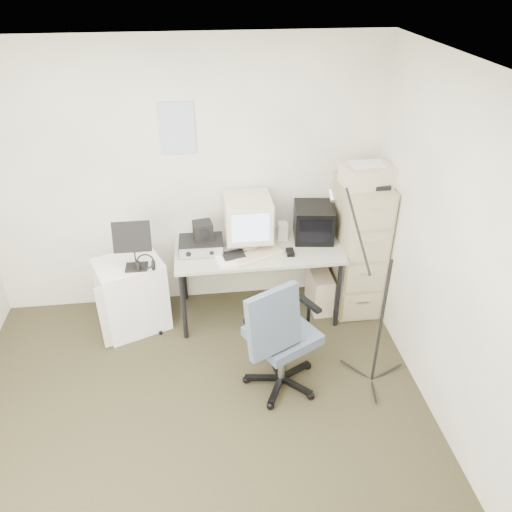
{
  "coord_description": "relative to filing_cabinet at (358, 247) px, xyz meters",
  "views": [
    {
      "loc": [
        0.13,
        -2.41,
        3.04
      ],
      "look_at": [
        0.55,
        0.95,
        0.95
      ],
      "focal_mm": 35.0,
      "sensor_mm": 36.0,
      "label": 1
    }
  ],
  "objects": [
    {
      "name": "floor",
      "position": [
        -1.58,
        -1.48,
        -0.66
      ],
      "size": [
        3.6,
        3.6,
        0.01
      ],
      "primitive_type": "cube",
      "color": "#2D2916",
      "rests_on": "ground"
    },
    {
      "name": "ceiling",
      "position": [
        -1.58,
        -1.48,
        1.85
      ],
      "size": [
        3.6,
        3.6,
        0.01
      ],
      "primitive_type": "cube",
      "color": "white",
      "rests_on": "ground"
    },
    {
      "name": "wall_back",
      "position": [
        -1.58,
        0.32,
        0.6
      ],
      "size": [
        3.6,
        0.02,
        2.5
      ],
      "primitive_type": "cube",
      "color": "white",
      "rests_on": "ground"
    },
    {
      "name": "wall_right",
      "position": [
        0.22,
        -1.48,
        0.6
      ],
      "size": [
        0.02,
        3.6,
        2.5
      ],
      "primitive_type": "cube",
      "color": "white",
      "rests_on": "ground"
    },
    {
      "name": "wall_calendar",
      "position": [
        -1.6,
        0.31,
        1.1
      ],
      "size": [
        0.3,
        0.02,
        0.44
      ],
      "primitive_type": "cube",
      "color": "white",
      "rests_on": "wall_back"
    },
    {
      "name": "filing_cabinet",
      "position": [
        0.0,
        0.0,
        0.0
      ],
      "size": [
        0.4,
        0.6,
        1.3
      ],
      "primitive_type": "cube",
      "color": "tan",
      "rests_on": "floor"
    },
    {
      "name": "printer",
      "position": [
        0.0,
        -0.04,
        0.73
      ],
      "size": [
        0.47,
        0.35,
        0.17
      ],
      "primitive_type": "cube",
      "rotation": [
        0.0,
        0.0,
        0.15
      ],
      "color": "beige",
      "rests_on": "filing_cabinet"
    },
    {
      "name": "desk",
      "position": [
        -0.95,
        -0.03,
        -0.29
      ],
      "size": [
        1.5,
        0.7,
        0.73
      ],
      "primitive_type": "cube",
      "color": "#A8A798",
      "rests_on": "floor"
    },
    {
      "name": "crt_monitor",
      "position": [
        -1.03,
        0.05,
        0.31
      ],
      "size": [
        0.41,
        0.43,
        0.45
      ],
      "primitive_type": "cube",
      "rotation": [
        0.0,
        0.0,
        0.01
      ],
      "color": "beige",
      "rests_on": "desk"
    },
    {
      "name": "crt_tv",
      "position": [
        -0.42,
        0.09,
        0.24
      ],
      "size": [
        0.39,
        0.41,
        0.32
      ],
      "primitive_type": "cube",
      "rotation": [
        0.0,
        0.0,
        -0.13
      ],
      "color": "black",
      "rests_on": "desk"
    },
    {
      "name": "desk_speaker",
      "position": [
        -0.7,
        0.1,
        0.16
      ],
      "size": [
        0.09,
        0.09,
        0.16
      ],
      "primitive_type": "cube",
      "rotation": [
        0.0,
        0.0,
        -0.03
      ],
      "color": "beige",
      "rests_on": "desk"
    },
    {
      "name": "keyboard",
      "position": [
        -0.97,
        -0.19,
        0.09
      ],
      "size": [
        0.49,
        0.33,
        0.03
      ],
      "primitive_type": "cube",
      "rotation": [
        0.0,
        0.0,
        0.42
      ],
      "color": "beige",
      "rests_on": "desk"
    },
    {
      "name": "mouse",
      "position": [
        -0.68,
        -0.18,
        0.1
      ],
      "size": [
        0.07,
        0.12,
        0.03
      ],
      "primitive_type": "cube",
      "rotation": [
        0.0,
        0.0,
        -0.03
      ],
      "color": "black",
      "rests_on": "desk"
    },
    {
      "name": "radio_receiver",
      "position": [
        -1.46,
        -0.02,
        0.14
      ],
      "size": [
        0.4,
        0.29,
        0.11
      ],
      "primitive_type": "cube",
      "rotation": [
        0.0,
        0.0,
        -0.02
      ],
      "color": "black",
      "rests_on": "desk"
    },
    {
      "name": "radio_speaker",
      "position": [
        -1.44,
        -0.0,
        0.27
      ],
      "size": [
        0.18,
        0.18,
        0.16
      ],
      "primitive_type": "cube",
      "rotation": [
        0.0,
        0.0,
        0.16
      ],
      "color": "black",
      "rests_on": "radio_receiver"
    },
    {
      "name": "papers",
      "position": [
        -1.22,
        -0.18,
        0.09
      ],
      "size": [
        0.3,
        0.36,
        0.02
      ],
      "primitive_type": "cube",
      "rotation": [
        0.0,
        0.0,
        0.21
      ],
      "color": "white",
      "rests_on": "desk"
    },
    {
      "name": "pc_tower",
      "position": [
        -0.34,
        -0.01,
        -0.46
      ],
      "size": [
        0.19,
        0.42,
        0.39
      ],
      "primitive_type": "cube",
      "rotation": [
        0.0,
        0.0,
        0.02
      ],
      "color": "beige",
      "rests_on": "floor"
    },
    {
      "name": "office_chair",
      "position": [
        -0.88,
        -1.0,
        -0.12
      ],
      "size": [
        0.82,
        0.82,
        1.06
      ],
      "primitive_type": "cube",
      "rotation": [
        0.0,
        0.0,
        0.49
      ],
      "color": "#4D5F74",
      "rests_on": "floor"
    },
    {
      "name": "side_cart",
      "position": [
        -2.12,
        -0.09,
        -0.3
      ],
      "size": [
        0.69,
        0.62,
        0.69
      ],
      "primitive_type": "cube",
      "rotation": [
        0.0,
        0.0,
        0.38
      ],
      "color": "white",
      "rests_on": "floor"
    },
    {
      "name": "music_stand",
      "position": [
        -2.02,
        -0.18,
        0.27
      ],
      "size": [
        0.34,
        0.22,
        0.46
      ],
      "primitive_type": "cube",
      "rotation": [
        0.0,
        0.0,
        -0.17
      ],
      "color": "black",
      "rests_on": "side_cart"
    },
    {
      "name": "headphones",
      "position": [
        -1.94,
        -0.23,
        0.1
      ],
      "size": [
        0.2,
        0.2,
        0.03
      ],
      "primitive_type": "torus",
      "rotation": [
        0.0,
        0.0,
        0.25
      ],
      "color": "black",
      "rests_on": "side_cart"
    },
    {
      "name": "mic_stand",
      "position": [
        -0.13,
        -1.05,
        0.12
      ],
      "size": [
        0.02,
        0.02,
        1.53
      ],
      "primitive_type": "cylinder",
      "rotation": [
        0.0,
        0.0,
        1.6
      ],
      "color": "black",
      "rests_on": "floor"
    }
  ]
}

